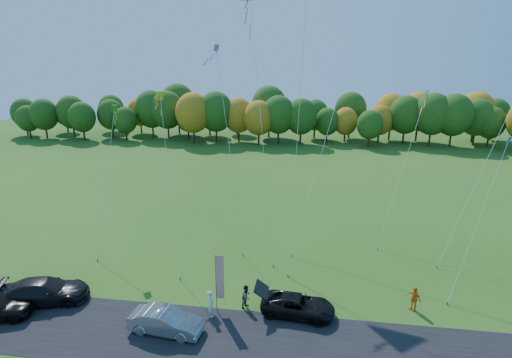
# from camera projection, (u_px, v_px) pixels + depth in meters

# --- Properties ---
(ground) EXTENTS (160.00, 160.00, 0.00)m
(ground) POSITION_uv_depth(u_px,v_px,m) (244.00, 302.00, 27.32)
(ground) COLOR #265616
(asphalt_strip) EXTENTS (90.00, 6.00, 0.01)m
(asphalt_strip) POSITION_uv_depth(u_px,v_px,m) (232.00, 341.00, 23.53)
(asphalt_strip) COLOR black
(asphalt_strip) RESTS_ON ground
(tree_line) EXTENTS (116.00, 12.00, 10.00)m
(tree_line) POSITION_uv_depth(u_px,v_px,m) (291.00, 143.00, 79.48)
(tree_line) COLOR #1E4711
(tree_line) RESTS_ON ground
(black_suv) EXTENTS (4.95, 2.67, 1.32)m
(black_suv) POSITION_uv_depth(u_px,v_px,m) (298.00, 305.00, 25.78)
(black_suv) COLOR black
(black_suv) RESTS_ON ground
(silver_sedan) EXTENTS (4.65, 2.04, 1.49)m
(silver_sedan) POSITION_uv_depth(u_px,v_px,m) (166.00, 321.00, 24.09)
(silver_sedan) COLOR #9F9FA4
(silver_sedan) RESTS_ON ground
(dark_truck_a) EXTENTS (6.16, 3.89, 1.66)m
(dark_truck_a) POSITION_uv_depth(u_px,v_px,m) (44.00, 291.00, 27.09)
(dark_truck_a) COLOR black
(dark_truck_a) RESTS_ON ground
(person_tailgate_a) EXTENTS (0.66, 0.77, 1.79)m
(person_tailgate_a) POSITION_uv_depth(u_px,v_px,m) (211.00, 303.00, 25.58)
(person_tailgate_a) COLOR silver
(person_tailgate_a) RESTS_ON ground
(person_tailgate_b) EXTENTS (0.86, 0.95, 1.60)m
(person_tailgate_b) POSITION_uv_depth(u_px,v_px,m) (247.00, 296.00, 26.52)
(person_tailgate_b) COLOR gray
(person_tailgate_b) RESTS_ON ground
(person_east) EXTENTS (0.96, 1.01, 1.68)m
(person_east) POSITION_uv_depth(u_px,v_px,m) (414.00, 298.00, 26.24)
(person_east) COLOR orange
(person_east) RESTS_ON ground
(feather_flag) EXTENTS (0.54, 0.14, 4.14)m
(feather_flag) POSITION_uv_depth(u_px,v_px,m) (219.00, 276.00, 25.64)
(feather_flag) COLOR #999999
(feather_flag) RESTS_ON ground
(kite_delta_blue) EXTENTS (5.33, 12.22, 23.67)m
(kite_delta_blue) POSITION_uv_depth(u_px,v_px,m) (260.00, 115.00, 34.17)
(kite_delta_blue) COLOR #4C3F33
(kite_delta_blue) RESTS_ON ground
(kite_parafoil_orange) EXTENTS (8.38, 11.96, 24.92)m
(kite_parafoil_orange) POSITION_uv_depth(u_px,v_px,m) (336.00, 103.00, 35.03)
(kite_parafoil_orange) COLOR #4C3F33
(kite_parafoil_orange) RESTS_ON ground
(kite_delta_red) EXTENTS (2.68, 10.29, 25.34)m
(kite_delta_red) POSITION_uv_depth(u_px,v_px,m) (300.00, 92.00, 31.31)
(kite_delta_red) COLOR #4C3F33
(kite_delta_red) RESTS_ON ground
(kite_parafoil_rainbow) EXTENTS (8.50, 6.95, 15.36)m
(kite_parafoil_rainbow) POSITION_uv_depth(u_px,v_px,m) (483.00, 168.00, 32.18)
(kite_parafoil_rainbow) COLOR #4C3F33
(kite_parafoil_rainbow) RESTS_ON ground
(kite_diamond_yellow) EXTENTS (3.91, 7.36, 13.79)m
(kite_diamond_yellow) POSITION_uv_depth(u_px,v_px,m) (170.00, 182.00, 31.52)
(kite_diamond_yellow) COLOR #4C3F33
(kite_diamond_yellow) RESTS_ON ground
(kite_diamond_green) EXTENTS (1.09, 6.52, 12.43)m
(kite_diamond_green) POSITION_uv_depth(u_px,v_px,m) (107.00, 177.00, 33.99)
(kite_diamond_green) COLOR #4C3F33
(kite_diamond_green) RESTS_ON ground
(kite_diamond_white) EXTENTS (4.86, 7.17, 13.62)m
(kite_diamond_white) POSITION_uv_depth(u_px,v_px,m) (403.00, 169.00, 35.61)
(kite_diamond_white) COLOR #4C3F33
(kite_diamond_white) RESTS_ON ground
(kite_diamond_pink) EXTENTS (3.83, 6.69, 17.50)m
(kite_diamond_pink) POSITION_uv_depth(u_px,v_px,m) (229.00, 148.00, 34.37)
(kite_diamond_pink) COLOR #4C3F33
(kite_diamond_pink) RESTS_ON ground
(kite_diamond_blue_low) EXTENTS (4.53, 5.07, 11.03)m
(kite_diamond_blue_low) POSITION_uv_depth(u_px,v_px,m) (479.00, 220.00, 27.33)
(kite_diamond_blue_low) COLOR #4C3F33
(kite_diamond_blue_low) RESTS_ON ground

